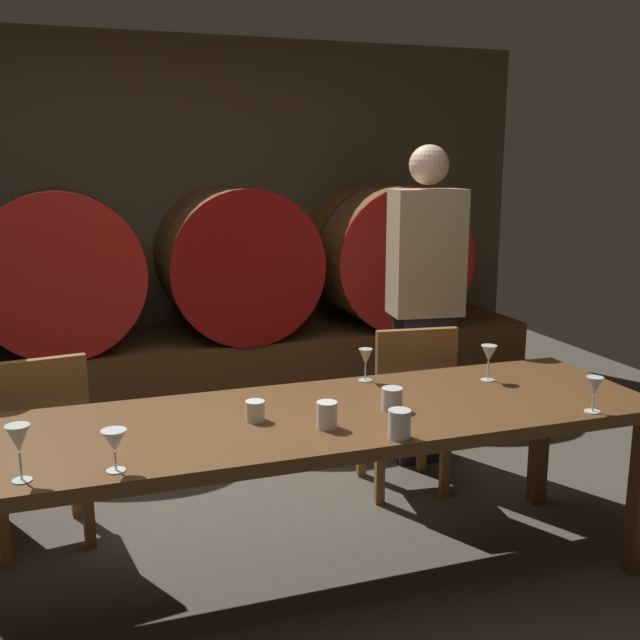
% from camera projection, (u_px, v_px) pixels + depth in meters
% --- Properties ---
extents(ground_plane, '(7.65, 7.65, 0.00)m').
position_uv_depth(ground_plane, '(220.00, 574.00, 3.06)').
color(ground_plane, '#4C443A').
extents(back_wall, '(5.88, 0.24, 2.52)m').
position_uv_depth(back_wall, '(137.00, 218.00, 5.34)').
color(back_wall, brown).
rests_on(back_wall, ground).
extents(barrel_shelf, '(5.30, 0.90, 0.50)m').
position_uv_depth(barrel_shelf, '(153.00, 373.00, 5.05)').
color(barrel_shelf, brown).
rests_on(barrel_shelf, ground).
extents(wine_barrel_center_left, '(1.00, 0.93, 1.00)m').
position_uv_depth(wine_barrel_center_left, '(59.00, 268.00, 4.72)').
color(wine_barrel_center_left, brown).
rests_on(wine_barrel_center_left, barrel_shelf).
extents(wine_barrel_center_right, '(1.00, 0.93, 1.00)m').
position_uv_depth(wine_barrel_center_right, '(234.00, 261.00, 5.08)').
color(wine_barrel_center_right, brown).
rests_on(wine_barrel_center_right, barrel_shelf).
extents(wine_barrel_far_right, '(1.00, 0.93, 1.00)m').
position_uv_depth(wine_barrel_far_right, '(382.00, 254.00, 5.43)').
color(wine_barrel_far_right, brown).
rests_on(wine_barrel_far_right, barrel_shelf).
extents(dining_table, '(2.98, 0.80, 0.72)m').
position_uv_depth(dining_table, '(280.00, 433.00, 2.80)').
color(dining_table, brown).
rests_on(dining_table, ground).
extents(chair_left, '(0.45, 0.45, 0.88)m').
position_uv_depth(chair_left, '(38.00, 442.00, 3.16)').
color(chair_left, brown).
rests_on(chair_left, ground).
extents(chair_right, '(0.45, 0.45, 0.88)m').
position_uv_depth(chair_right, '(408.00, 401.00, 3.71)').
color(chair_right, brown).
rests_on(chair_right, ground).
extents(guest_right, '(0.41, 0.29, 1.75)m').
position_uv_depth(guest_right, '(425.00, 303.00, 4.06)').
color(guest_right, black).
rests_on(guest_right, ground).
extents(wine_glass_far_left, '(0.07, 0.07, 0.18)m').
position_uv_depth(wine_glass_far_left, '(18.00, 440.00, 2.20)').
color(wine_glass_far_left, silver).
rests_on(wine_glass_far_left, dining_table).
extents(wine_glass_left, '(0.08, 0.08, 0.13)m').
position_uv_depth(wine_glass_left, '(114.00, 442.00, 2.28)').
color(wine_glass_left, white).
rests_on(wine_glass_left, dining_table).
extents(wine_glass_center, '(0.06, 0.06, 0.14)m').
position_uv_depth(wine_glass_center, '(366.00, 358.00, 3.22)').
color(wine_glass_center, silver).
rests_on(wine_glass_center, dining_table).
extents(wine_glass_right, '(0.07, 0.07, 0.16)m').
position_uv_depth(wine_glass_right, '(489.00, 355.00, 3.22)').
color(wine_glass_right, silver).
rests_on(wine_glass_right, dining_table).
extents(wine_glass_far_right, '(0.06, 0.06, 0.14)m').
position_uv_depth(wine_glass_far_right, '(594.00, 388.00, 2.82)').
color(wine_glass_far_right, silver).
rests_on(wine_glass_far_right, dining_table).
extents(cup_far_left, '(0.07, 0.07, 0.08)m').
position_uv_depth(cup_far_left, '(255.00, 411.00, 2.74)').
color(cup_far_left, white).
rests_on(cup_far_left, dining_table).
extents(cup_center_left, '(0.08, 0.08, 0.10)m').
position_uv_depth(cup_center_left, '(327.00, 415.00, 2.66)').
color(cup_center_left, white).
rests_on(cup_center_left, dining_table).
extents(cup_center_right, '(0.08, 0.08, 0.10)m').
position_uv_depth(cup_center_right, '(399.00, 424.00, 2.57)').
color(cup_center_right, silver).
rests_on(cup_center_right, dining_table).
extents(cup_far_right, '(0.08, 0.08, 0.09)m').
position_uv_depth(cup_far_right, '(392.00, 399.00, 2.86)').
color(cup_far_right, silver).
rests_on(cup_far_right, dining_table).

